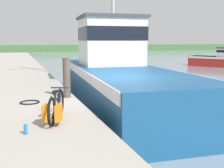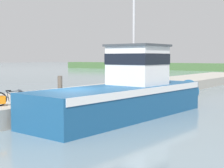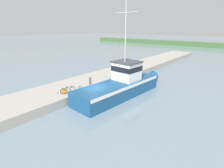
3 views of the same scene
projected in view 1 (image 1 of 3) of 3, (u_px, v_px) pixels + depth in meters
The scene contains 8 objects.
ground_plane at pixel (118, 126), 9.27m from camera, with size 320.00×320.00×0.00m, color gray.
far_shoreline at pixel (135, 48), 81.86m from camera, with size 180.00×5.00×1.75m, color #426638.
fishing_boat_main at pixel (116, 74), 12.54m from camera, with size 4.12×13.65×10.86m.
boat_orange_near at pixel (224, 59), 30.16m from camera, with size 5.42×7.30×5.06m.
bicycle_touring at pixel (55, 108), 6.45m from camera, with size 0.76×1.59×0.72m.
mooring_post at pixel (67, 78), 9.23m from camera, with size 0.24×0.24×1.31m, color #51473D.
hose_coil at pixel (30, 102), 8.48m from camera, with size 0.59×0.59×0.04m, color black.
water_bottle_on_curb at pixel (26, 129), 5.62m from camera, with size 0.07×0.07×0.20m, color blue.
Camera 1 is at (-3.10, -8.40, 2.77)m, focal length 45.00 mm.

